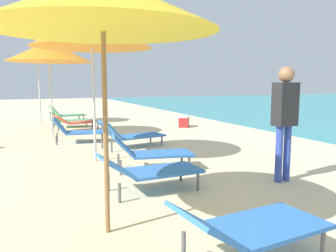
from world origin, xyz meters
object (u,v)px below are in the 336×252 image
(lounger_fourth_inland, at_px, (250,226))
(umbrella_sixth, at_px, (49,52))
(umbrella_farthest, at_px, (38,52))
(lounger_farthest_shoreside, at_px, (66,114))
(umbrella_fifth, at_px, (92,32))
(lounger_fifth_shoreside, at_px, (131,134))
(lounger_sixth_inland, at_px, (79,130))
(umbrella_fourth, at_px, (102,4))
(lounger_sixth_shoreside, at_px, (76,121))
(lounger_fourth_shoreside, at_px, (150,170))
(lounger_farthest_inland, at_px, (69,120))
(cooler_box, at_px, (184,121))
(person_walking_near, at_px, (285,112))
(lounger_fifth_inland, at_px, (150,152))

(lounger_fourth_inland, relative_size, umbrella_sixth, 0.53)
(umbrella_farthest, xyz_separation_m, lounger_farthest_shoreside, (1.00, 0.94, -2.33))
(umbrella_fifth, bearing_deg, lounger_fifth_shoreside, 46.30)
(umbrella_sixth, height_order, lounger_sixth_inland, umbrella_sixth)
(lounger_fifth_shoreside, height_order, lounger_sixth_inland, lounger_fifth_shoreside)
(umbrella_fourth, relative_size, lounger_sixth_shoreside, 1.75)
(lounger_fifth_shoreside, bearing_deg, umbrella_fifth, -145.56)
(lounger_fourth_shoreside, height_order, lounger_farthest_inland, lounger_fourth_shoreside)
(lounger_farthest_shoreside, bearing_deg, umbrella_sixth, -112.84)
(umbrella_fifth, relative_size, cooler_box, 5.01)
(lounger_fourth_inland, distance_m, person_walking_near, 2.75)
(person_walking_near, bearing_deg, cooler_box, 163.93)
(lounger_farthest_shoreside, bearing_deg, person_walking_near, -89.30)
(umbrella_fifth, relative_size, person_walking_near, 1.59)
(umbrella_fourth, distance_m, person_walking_near, 3.25)
(lounger_sixth_shoreside, relative_size, umbrella_farthest, 0.52)
(umbrella_fourth, relative_size, lounger_farthest_inland, 1.88)
(umbrella_farthest, bearing_deg, person_walking_near, -70.98)
(lounger_fourth_inland, relative_size, lounger_sixth_shoreside, 0.96)
(lounger_farthest_inland, bearing_deg, lounger_fourth_inland, -79.04)
(lounger_fourth_shoreside, relative_size, lounger_farthest_inland, 1.06)
(lounger_fifth_shoreside, bearing_deg, umbrella_sixth, 111.77)
(lounger_fifth_shoreside, bearing_deg, cooler_box, 33.86)
(lounger_fourth_shoreside, relative_size, umbrella_sixth, 0.54)
(lounger_farthest_shoreside, bearing_deg, lounger_fourth_inland, -100.34)
(umbrella_farthest, bearing_deg, lounger_fourth_shoreside, -83.08)
(umbrella_fourth, bearing_deg, lounger_fourth_inland, -46.87)
(lounger_fourth_shoreside, height_order, umbrella_farthest, umbrella_farthest)
(lounger_farthest_shoreside, distance_m, cooler_box, 5.06)
(lounger_fifth_inland, relative_size, lounger_sixth_shoreside, 1.00)
(umbrella_fifth, xyz_separation_m, person_walking_near, (2.43, -2.51, -1.39))
(umbrella_fourth, relative_size, lounger_fifth_inland, 1.76)
(lounger_fifth_shoreside, height_order, lounger_farthest_inland, lounger_fifth_shoreside)
(lounger_farthest_shoreside, bearing_deg, lounger_fourth_shoreside, -100.95)
(lounger_farthest_inland, height_order, person_walking_near, person_walking_near)
(umbrella_fifth, height_order, person_walking_near, umbrella_fifth)
(lounger_fifth_inland, height_order, lounger_farthest_inland, lounger_fifth_inland)
(lounger_sixth_inland, distance_m, umbrella_farthest, 4.97)
(umbrella_fourth, distance_m, lounger_farthest_shoreside, 11.02)
(lounger_fourth_shoreside, xyz_separation_m, cooler_box, (3.47, 6.10, -0.12))
(lounger_fourth_shoreside, bearing_deg, person_walking_near, -11.93)
(lounger_sixth_inland, bearing_deg, lounger_fifth_inland, -70.00)
(lounger_fourth_inland, distance_m, umbrella_fifth, 4.84)
(umbrella_farthest, bearing_deg, cooler_box, -30.61)
(umbrella_fourth, relative_size, umbrella_farthest, 0.91)
(lounger_fourth_shoreside, height_order, lounger_sixth_inland, lounger_sixth_inland)
(lounger_fifth_shoreside, distance_m, cooler_box, 3.97)
(umbrella_fourth, bearing_deg, person_walking_near, 14.03)
(umbrella_fourth, distance_m, lounger_fifth_shoreside, 5.02)
(lounger_farthest_inland, bearing_deg, umbrella_fifth, -82.63)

